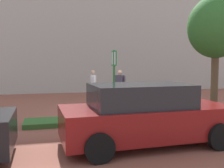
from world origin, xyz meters
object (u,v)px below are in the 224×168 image
at_px(bike_at_sign, 115,110).
at_px(person_casual_tan, 93,85).
at_px(person_suited_navy, 120,85).
at_px(tree_sidewalk, 216,28).
at_px(car_maroon_wagon, 145,115).
at_px(parking_sign_post, 114,75).
at_px(bike_rack_cluster, 172,90).
at_px(bollard_steel, 155,92).

relative_size(bike_at_sign, person_casual_tan, 0.91).
distance_m(bike_at_sign, person_casual_tan, 3.47).
bearing_deg(person_suited_navy, tree_sidewalk, -49.08).
height_order(tree_sidewalk, car_maroon_wagon, tree_sidewalk).
xyz_separation_m(tree_sidewalk, parking_sign_post, (-4.09, -0.09, -1.78)).
distance_m(parking_sign_post, person_suited_navy, 3.70).
xyz_separation_m(parking_sign_post, bike_rack_cluster, (5.36, 6.13, -1.29)).
bearing_deg(person_casual_tan, person_suited_navy, -6.38).
relative_size(tree_sidewalk, bike_at_sign, 2.96).
bearing_deg(person_casual_tan, bollard_steel, 18.22).
relative_size(bollard_steel, person_suited_navy, 0.52).
height_order(tree_sidewalk, person_casual_tan, tree_sidewalk).
height_order(tree_sidewalk, bike_at_sign, tree_sidewalk).
relative_size(bike_at_sign, person_suited_navy, 0.91).
bearing_deg(bike_at_sign, bike_rack_cluster, 48.50).
height_order(bike_at_sign, person_casual_tan, person_casual_tan).
bearing_deg(car_maroon_wagon, bike_at_sign, 90.17).
bearing_deg(parking_sign_post, bollard_steel, 52.91).
relative_size(parking_sign_post, bike_at_sign, 1.59).
xyz_separation_m(bollard_steel, car_maroon_wagon, (-3.54, -7.57, 0.31)).
distance_m(bike_rack_cluster, person_suited_navy, 5.01).
bearing_deg(bike_rack_cluster, bike_at_sign, -131.50).
relative_size(person_suited_navy, person_casual_tan, 1.00).
height_order(parking_sign_post, car_maroon_wagon, parking_sign_post).
height_order(parking_sign_post, person_casual_tan, parking_sign_post).
relative_size(tree_sidewalk, bollard_steel, 5.17).
relative_size(bike_rack_cluster, bollard_steel, 2.32).
distance_m(tree_sidewalk, person_suited_navy, 5.06).
relative_size(parking_sign_post, person_suited_navy, 1.46).
height_order(parking_sign_post, bike_rack_cluster, parking_sign_post).
bearing_deg(person_suited_navy, car_maroon_wagon, -99.86).
relative_size(tree_sidewalk, car_maroon_wagon, 1.06).
xyz_separation_m(bike_rack_cluster, bollard_steel, (-1.71, -1.30, 0.10)).
bearing_deg(tree_sidewalk, bollard_steel, 95.30).
distance_m(bollard_steel, car_maroon_wagon, 8.36).
xyz_separation_m(bollard_steel, person_suited_navy, (-2.47, -1.39, 0.53)).
distance_m(bike_rack_cluster, bollard_steel, 2.15).
relative_size(tree_sidewalk, parking_sign_post, 1.86).
distance_m(parking_sign_post, bollard_steel, 6.17).
height_order(parking_sign_post, bollard_steel, parking_sign_post).
height_order(person_suited_navy, car_maroon_wagon, person_suited_navy).
relative_size(parking_sign_post, person_casual_tan, 1.46).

